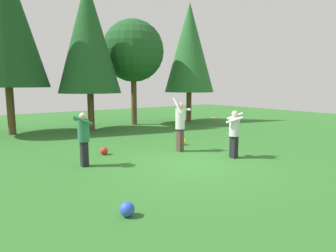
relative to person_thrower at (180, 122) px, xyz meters
name	(u,v)px	position (x,y,z in m)	size (l,w,h in m)	color
ground_plane	(190,164)	(-0.81, -1.51, -1.06)	(40.00, 40.00, 0.00)	#2D6B28
person_thrower	(180,122)	(0.00, 0.00, 0.00)	(0.62, 0.63, 1.96)	#4C382D
person_catcher	(234,130)	(0.84, -1.79, -0.14)	(0.71, 0.72, 1.57)	black
person_bystander	(84,135)	(-3.50, 0.14, -0.12)	(0.67, 0.64, 1.60)	black
frisbee	(215,118)	(0.44, -1.30, 0.25)	(0.38, 0.38, 0.09)	orange
ball_yellow	(184,142)	(0.81, 0.80, -0.94)	(0.24, 0.24, 0.24)	yellow
ball_red	(104,151)	(-2.44, 1.15, -0.93)	(0.27, 0.27, 0.27)	red
ball_blue	(127,209)	(-4.06, -3.57, -0.92)	(0.28, 0.28, 0.28)	blue
tree_right	(133,51)	(2.27, 7.35, 3.31)	(3.63, 3.63, 6.20)	brown
tree_far_right	(189,48)	(5.94, 6.56, 3.68)	(3.17, 3.17, 7.58)	brown
tree_left	(4,15)	(-4.34, 7.67, 4.52)	(3.73, 3.73, 8.91)	brown
tree_center	(88,37)	(-0.69, 6.74, 3.76)	(3.23, 3.23, 7.72)	brown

